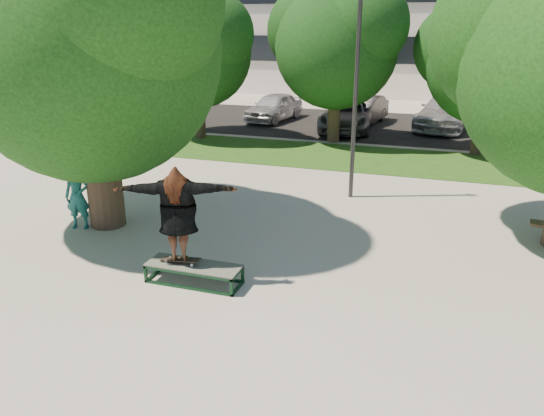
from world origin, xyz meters
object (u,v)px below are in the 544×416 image
(grind_box, at_px, (194,274))
(car_grey, at_px, (348,116))
(car_dark, at_px, (362,110))
(bystander, at_px, (77,196))
(tree_left, at_px, (87,34))
(car_silver_a, at_px, (274,107))
(car_silver_b, at_px, (447,111))
(lamppost, at_px, (356,83))

(grind_box, bearing_deg, car_grey, 90.10)
(car_dark, height_order, car_grey, car_dark)
(bystander, height_order, car_dark, bystander)
(tree_left, xyz_separation_m, car_silver_a, (-0.51, 14.74, -3.75))
(bystander, height_order, car_grey, bystander)
(car_grey, height_order, car_silver_b, car_silver_b)
(grind_box, distance_m, car_dark, 17.23)
(car_dark, distance_m, car_silver_b, 3.87)
(car_grey, bearing_deg, car_silver_a, 158.16)
(tree_left, relative_size, lamppost, 1.16)
(tree_left, bearing_deg, lamppost, 36.42)
(grind_box, distance_m, car_silver_a, 17.39)
(lamppost, relative_size, car_grey, 1.29)
(car_silver_a, bearing_deg, tree_left, -78.27)
(tree_left, xyz_separation_m, car_dark, (3.79, 15.02, -3.75))
(grind_box, xyz_separation_m, car_grey, (-0.03, 15.64, 0.47))
(tree_left, height_order, car_silver_a, tree_left)
(lamppost, bearing_deg, car_dark, 97.68)
(car_dark, bearing_deg, grind_box, -81.55)
(tree_left, height_order, bystander, tree_left)
(car_grey, bearing_deg, bystander, -108.88)
(bystander, distance_m, car_silver_b, 17.81)
(tree_left, distance_m, car_silver_b, 17.58)
(tree_left, relative_size, car_silver_a, 1.79)
(grind_box, bearing_deg, lamppost, 72.98)
(lamppost, distance_m, car_grey, 10.04)
(tree_left, xyz_separation_m, lamppost, (5.29, 3.91, -1.27))
(grind_box, height_order, car_silver_b, car_silver_b)
(lamppost, bearing_deg, grind_box, -107.02)
(car_dark, bearing_deg, car_silver_a, -166.50)
(lamppost, bearing_deg, tree_left, -143.58)
(lamppost, height_order, car_dark, lamppost)
(car_dark, relative_size, car_grey, 0.86)
(car_silver_a, xyz_separation_m, car_silver_b, (8.16, 0.67, 0.09))
(lamppost, xyz_separation_m, bystander, (-5.70, -4.39, -2.36))
(bystander, bearing_deg, grind_box, -38.09)
(tree_left, relative_size, car_dark, 1.74)
(tree_left, bearing_deg, grind_box, -32.62)
(tree_left, bearing_deg, car_dark, 75.83)
(bystander, xyz_separation_m, car_dark, (4.20, 15.51, -0.12))
(car_grey, xyz_separation_m, car_silver_b, (4.25, 1.96, 0.11))
(bystander, bearing_deg, car_silver_a, 76.31)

